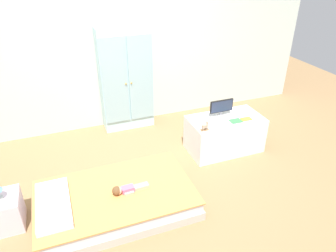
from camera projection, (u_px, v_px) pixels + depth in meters
ground_plane at (148, 180)px, 3.77m from camera, size 10.00×10.00×0.02m
back_wall at (111, 37)px, 4.38m from camera, size 6.40×0.05×2.70m
bed at (116, 200)px, 3.30m from camera, size 1.62×0.98×0.23m
pillow at (53, 204)px, 3.04m from camera, size 0.32×0.71×0.06m
doll at (124, 190)px, 3.21m from camera, size 0.39×0.14×0.10m
nightstand at (3, 212)px, 3.06m from camera, size 0.35×0.35×0.35m
wardrobe at (126, 80)px, 4.55m from camera, size 0.75×0.31×1.53m
tv_stand at (224, 134)px, 4.23m from camera, size 0.98×0.53×0.48m
tv_monitor at (221, 107)px, 4.11m from camera, size 0.33×0.10×0.23m
rocking_horse_toy at (206, 126)px, 3.81m from camera, size 0.11×0.04×0.13m
book_green at (236, 121)px, 4.03m from camera, size 0.15×0.10×0.02m
book_yellow at (246, 119)px, 4.08m from camera, size 0.14×0.08×0.01m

